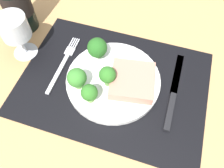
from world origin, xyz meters
TOP-DOWN VIEW (x-y plane):
  - ground_plane at (0.00, 0.00)cm, footprint 140.00×110.00cm
  - placemat at (0.00, 0.00)cm, footprint 47.43×34.34cm
  - plate at (0.00, 0.00)cm, footprint 23.78×23.78cm
  - steak at (4.84, -0.40)cm, footprint 12.04×12.24cm
  - broccoli_back_left at (-7.44, -4.61)cm, footprint 4.65×4.65cm
  - broccoli_front_edge at (-6.06, 5.58)cm, footprint 5.16×5.16cm
  - broccoli_center at (-3.34, -7.28)cm, footprint 3.93×3.93cm
  - broccoli_near_steak at (-0.89, -1.78)cm, footprint 4.04×4.04cm
  - fork at (-14.57, 1.42)cm, footprint 2.40×19.20cm
  - knife at (15.31, 0.53)cm, footprint 1.80×23.00cm
  - wine_glass at (-26.44, 2.18)cm, footprint 7.48×7.48cm

SIDE VIEW (x-z plane):
  - ground_plane at x=0.00cm, z-range -3.00..0.00cm
  - placemat at x=0.00cm, z-range 0.00..0.30cm
  - fork at x=-14.57cm, z-range 0.30..0.80cm
  - knife at x=15.31cm, z-range 0.20..1.00cm
  - plate at x=0.00cm, z-range 0.30..1.90cm
  - steak at x=4.84cm, z-range 1.90..4.59cm
  - broccoli_center at x=-3.34cm, z-range 2.42..7.86cm
  - broccoli_front_edge at x=-6.06cm, z-range 2.26..8.26cm
  - broccoli_back_left at x=-7.44cm, z-range 2.43..8.49cm
  - broccoli_near_steak at x=-0.89cm, z-range 2.65..8.58cm
  - wine_glass at x=-26.44cm, z-range 2.57..14.95cm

